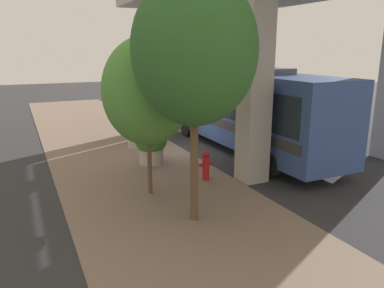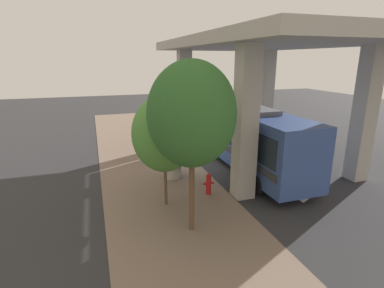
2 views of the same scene
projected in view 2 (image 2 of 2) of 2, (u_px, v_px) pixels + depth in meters
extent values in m
plane|color=#2D2D30|center=(199.00, 165.00, 18.85)|extent=(80.00, 80.00, 0.00)
cube|color=#7A6656|center=(152.00, 170.00, 17.94)|extent=(6.00, 40.00, 0.02)
cube|color=#ADA89E|center=(246.00, 125.00, 13.66)|extent=(0.90, 0.90, 7.12)
cube|color=#ADA89E|center=(185.00, 99.00, 22.39)|extent=(0.90, 0.90, 7.12)
cube|color=#ADA89E|center=(364.00, 116.00, 15.77)|extent=(0.90, 0.90, 7.12)
cube|color=#ADA89E|center=(266.00, 95.00, 24.50)|extent=(0.90, 0.90, 7.12)
cube|color=#ADA89E|center=(263.00, 42.00, 18.02)|extent=(9.40, 17.56, 0.60)
cube|color=#334C8C|center=(246.00, 135.00, 17.93)|extent=(2.62, 11.10, 3.17)
cube|color=#19232D|center=(247.00, 129.00, 17.82)|extent=(2.66, 10.22, 1.39)
cube|color=#333338|center=(246.00, 145.00, 18.10)|extent=(2.66, 10.55, 0.38)
cube|color=slate|center=(258.00, 110.00, 16.45)|extent=(1.31, 2.78, 0.24)
cylinder|color=black|center=(204.00, 145.00, 21.53)|extent=(0.28, 1.00, 1.00)
cylinder|color=black|center=(235.00, 142.00, 22.27)|extent=(0.28, 1.00, 1.00)
cylinder|color=black|center=(258.00, 185.00, 14.68)|extent=(0.28, 1.00, 1.00)
cylinder|color=black|center=(300.00, 179.00, 15.43)|extent=(0.28, 1.00, 1.00)
cylinder|color=#B21919|center=(208.00, 186.00, 14.68)|extent=(0.25, 0.25, 0.90)
sphere|color=#B21919|center=(209.00, 176.00, 14.53)|extent=(0.24, 0.24, 0.24)
cylinder|color=#B21919|center=(205.00, 184.00, 14.58)|extent=(0.15, 0.11, 0.11)
cylinder|color=#B21919|center=(212.00, 183.00, 14.70)|extent=(0.15, 0.11, 0.11)
cylinder|color=#ADA89E|center=(172.00, 171.00, 16.85)|extent=(0.99, 0.99, 0.71)
sphere|color=#38722D|center=(172.00, 159.00, 16.65)|extent=(1.33, 1.33, 1.33)
sphere|color=#993F8C|center=(175.00, 163.00, 16.66)|extent=(0.35, 0.35, 0.35)
cylinder|color=#ADA89E|center=(167.00, 157.00, 19.54)|extent=(1.09, 1.09, 0.57)
sphere|color=#38722D|center=(166.00, 147.00, 19.37)|extent=(1.29, 1.29, 1.29)
sphere|color=#BF334C|center=(169.00, 151.00, 19.36)|extent=(0.38, 0.38, 0.38)
cylinder|color=brown|center=(192.00, 187.00, 11.27)|extent=(0.22, 0.22, 3.62)
ellipsoid|color=#2D6028|center=(192.00, 114.00, 10.51)|extent=(3.18, 3.18, 3.81)
cylinder|color=brown|center=(165.00, 179.00, 13.42)|extent=(0.14, 0.14, 2.51)
ellipsoid|color=#4C8C38|center=(164.00, 134.00, 12.85)|extent=(2.79, 2.79, 3.34)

